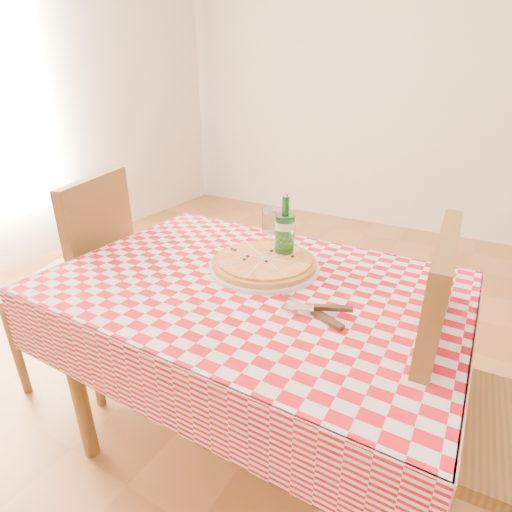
# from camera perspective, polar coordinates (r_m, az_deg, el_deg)

# --- Properties ---
(dining_table) EXTENTS (1.20, 0.80, 0.75)m
(dining_table) POSITION_cam_1_polar(r_m,az_deg,el_deg) (1.35, -0.55, -7.23)
(dining_table) COLOR brown
(dining_table) RESTS_ON ground
(tablecloth) EXTENTS (1.30, 0.90, 0.01)m
(tablecloth) POSITION_cam_1_polar(r_m,az_deg,el_deg) (1.30, -0.57, -3.68)
(tablecloth) COLOR #A90A17
(tablecloth) RESTS_ON dining_table
(chair_near) EXTENTS (0.48, 0.48, 1.02)m
(chair_near) POSITION_cam_1_polar(r_m,az_deg,el_deg) (1.26, 27.53, -17.14)
(chair_near) COLOR brown
(chair_near) RESTS_ON ground
(chair_far) EXTENTS (0.57, 0.57, 1.00)m
(chair_far) POSITION_cam_1_polar(r_m,az_deg,el_deg) (1.94, -23.20, -1.96)
(chair_far) COLOR brown
(chair_far) RESTS_ON ground
(pizza_plate) EXTENTS (0.44, 0.44, 0.05)m
(pizza_plate) POSITION_cam_1_polar(r_m,az_deg,el_deg) (1.37, 1.18, -0.84)
(pizza_plate) COLOR #C88F42
(pizza_plate) RESTS_ON tablecloth
(water_bottle) EXTENTS (0.08, 0.08, 0.25)m
(water_bottle) POSITION_cam_1_polar(r_m,az_deg,el_deg) (1.39, 4.16, 3.95)
(water_bottle) COLOR #175E23
(water_bottle) RESTS_ON tablecloth
(wine_glass) EXTENTS (0.08, 0.08, 0.17)m
(wine_glass) POSITION_cam_1_polar(r_m,az_deg,el_deg) (1.48, 2.14, 3.60)
(wine_glass) COLOR white
(wine_glass) RESTS_ON tablecloth
(cutlery) EXTENTS (0.29, 0.25, 0.03)m
(cutlery) POSITION_cam_1_polar(r_m,az_deg,el_deg) (1.13, 8.22, -7.49)
(cutlery) COLOR silver
(cutlery) RESTS_ON tablecloth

